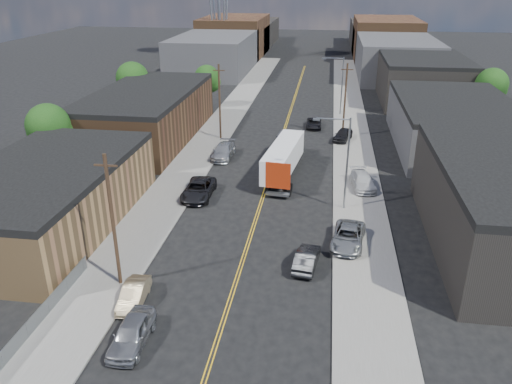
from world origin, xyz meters
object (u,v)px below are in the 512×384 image
(semi_truck, at_px, (285,155))
(car_right_lot_a, at_px, (348,237))
(car_right_lot_b, at_px, (363,181))
(car_left_a, at_px, (132,333))
(car_left_b, at_px, (134,294))
(car_left_c, at_px, (199,189))
(car_right_lot_c, at_px, (343,135))
(car_right_oncoming, at_px, (307,258))
(car_ahead_truck, at_px, (314,123))
(car_left_d, at_px, (223,151))

(semi_truck, distance_m, car_right_lot_a, 17.17)
(car_right_lot_b, bearing_deg, car_left_a, -127.99)
(car_left_b, distance_m, car_right_lot_b, 27.64)
(car_left_c, bearing_deg, car_right_lot_b, 14.20)
(car_right_lot_a, bearing_deg, car_left_a, -126.11)
(car_left_a, distance_m, car_left_b, 4.20)
(car_left_a, xyz_separation_m, car_right_lot_a, (13.20, 13.87, 0.09))
(car_left_b, relative_size, car_right_lot_c, 0.92)
(car_right_oncoming, height_order, car_right_lot_b, car_right_lot_b)
(semi_truck, relative_size, car_left_c, 2.51)
(car_left_c, xyz_separation_m, car_right_lot_a, (14.60, -7.92, 0.08))
(car_left_c, height_order, car_ahead_truck, car_left_c)
(semi_truck, distance_m, car_left_d, 8.85)
(car_left_c, relative_size, car_right_lot_a, 1.09)
(semi_truck, bearing_deg, car_ahead_truck, 88.61)
(car_left_c, relative_size, car_left_d, 1.04)
(car_left_a, distance_m, car_left_d, 33.59)
(semi_truck, relative_size, car_left_d, 2.61)
(car_right_lot_a, bearing_deg, car_right_lot_b, 89.23)
(semi_truck, xyz_separation_m, car_right_lot_a, (6.70, -15.75, -1.27))
(car_left_b, xyz_separation_m, car_left_c, (0.00, 17.83, 0.14))
(car_left_b, bearing_deg, semi_truck, 68.25)
(car_left_c, xyz_separation_m, car_right_lot_c, (14.60, 20.44, 0.10))
(semi_truck, height_order, car_ahead_truck, semi_truck)
(car_right_oncoming, height_order, car_right_lot_a, car_right_lot_a)
(car_right_oncoming, height_order, car_ahead_truck, car_right_oncoming)
(car_right_lot_b, xyz_separation_m, car_ahead_truck, (-5.86, 21.96, -0.26))
(car_left_c, bearing_deg, car_right_lot_a, -29.38)
(car_right_lot_c, bearing_deg, car_right_lot_b, -67.09)
(car_left_d, distance_m, car_right_lot_c, 16.90)
(car_left_b, height_order, car_left_c, car_left_c)
(car_left_a, xyz_separation_m, car_right_lot_c, (13.20, 42.23, 0.11))
(semi_truck, xyz_separation_m, car_ahead_truck, (2.63, 18.54, -1.53))
(car_left_b, relative_size, car_left_c, 0.70)
(semi_truck, xyz_separation_m, car_right_lot_b, (8.49, -3.41, -1.27))
(car_left_b, distance_m, car_left_c, 17.83)
(car_left_c, height_order, car_right_lot_a, car_right_lot_a)
(car_left_b, bearing_deg, car_right_lot_b, 48.99)
(car_right_oncoming, bearing_deg, car_left_b, 36.07)
(car_left_b, relative_size, car_right_lot_b, 0.80)
(car_right_oncoming, xyz_separation_m, car_right_lot_c, (3.20, 31.99, 0.19))
(car_left_c, relative_size, car_right_lot_b, 1.15)
(car_ahead_truck, bearing_deg, car_right_lot_b, -76.12)
(car_left_b, relative_size, car_left_d, 0.73)
(car_left_a, bearing_deg, car_left_c, 93.05)
(semi_truck, distance_m, car_right_lot_c, 14.33)
(car_ahead_truck, bearing_deg, car_right_lot_c, -56.62)
(car_left_c, height_order, car_right_oncoming, car_left_c)
(semi_truck, distance_m, car_left_b, 26.89)
(car_left_b, bearing_deg, car_right_lot_c, 64.48)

